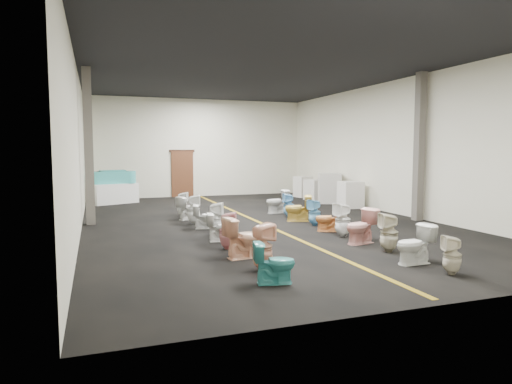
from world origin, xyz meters
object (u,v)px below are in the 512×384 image
(appliance_crate_d, at_px, (303,187))
(toilet_left_9, at_px, (182,204))
(appliance_crate_a, at_px, (350,195))
(toilet_right_2, at_px, (389,233))
(display_table, at_px, (113,193))
(toilet_right_6, at_px, (315,212))
(toilet_right_3, at_px, (361,226))
(toilet_right_1, at_px, (415,244))
(bathtub, at_px, (113,177))
(toilet_left_3, at_px, (228,231))
(appliance_crate_b, at_px, (329,188))
(toilet_left_4, at_px, (221,227))
(toilet_left_1, at_px, (262,247))
(toilet_left_8, at_px, (189,208))
(toilet_right_8, at_px, (289,205))
(toilet_right_4, at_px, (343,220))
(toilet_right_0, at_px, (452,255))
(toilet_left_5, at_px, (216,219))
(toilet_left_7, at_px, (193,209))
(toilet_left_6, at_px, (205,217))
(toilet_right_5, at_px, (328,219))
(appliance_crate_c, at_px, (316,190))
(toilet_left_0, at_px, (274,263))
(toilet_left_2, at_px, (244,237))
(toilet_right_9, at_px, (277,201))

(appliance_crate_d, xyz_separation_m, toilet_left_9, (-6.32, -4.13, -0.08))
(appliance_crate_a, xyz_separation_m, toilet_right_2, (-3.16, -6.77, -0.07))
(display_table, relative_size, toilet_right_6, 2.40)
(toilet_right_3, bearing_deg, toilet_right_1, -17.04)
(bathtub, height_order, toilet_left_3, bathtub)
(appliance_crate_b, height_order, toilet_left_4, appliance_crate_b)
(display_table, relative_size, toilet_left_3, 2.21)
(appliance_crate_d, bearing_deg, appliance_crate_b, -90.00)
(toilet_left_9, bearing_deg, toilet_right_2, -135.54)
(toilet_right_1, bearing_deg, toilet_left_1, -104.31)
(toilet_left_8, bearing_deg, toilet_right_8, -124.41)
(appliance_crate_b, distance_m, toilet_right_4, 7.32)
(bathtub, xyz_separation_m, toilet_right_0, (5.14, -13.08, -0.73))
(toilet_left_5, xyz_separation_m, toilet_right_2, (2.97, -3.18, 0.00))
(toilet_left_7, bearing_deg, toilet_right_2, -133.45)
(toilet_left_9, xyz_separation_m, toilet_right_3, (3.08, -5.82, 0.01))
(appliance_crate_a, relative_size, toilet_right_8, 1.28)
(toilet_left_9, bearing_deg, appliance_crate_a, -70.59)
(toilet_left_8, bearing_deg, toilet_right_4, -166.71)
(toilet_right_4, bearing_deg, appliance_crate_d, 152.75)
(toilet_right_0, bearing_deg, toilet_left_6, -132.62)
(toilet_right_0, bearing_deg, appliance_crate_a, -179.38)
(toilet_left_8, relative_size, toilet_right_5, 1.05)
(display_table, xyz_separation_m, appliance_crate_b, (8.33, -2.82, 0.20))
(appliance_crate_a, distance_m, toilet_right_1, 8.47)
(toilet_right_2, distance_m, toilet_right_8, 5.33)
(appliance_crate_d, height_order, toilet_right_0, appliance_crate_d)
(bathtub, xyz_separation_m, toilet_left_1, (2.13, -11.68, -0.64))
(appliance_crate_c, distance_m, toilet_right_4, 8.44)
(appliance_crate_b, height_order, toilet_left_0, appliance_crate_b)
(appliance_crate_b, bearing_deg, toilet_right_1, -109.38)
(appliance_crate_a, distance_m, toilet_left_0, 10.25)
(appliance_crate_c, relative_size, toilet_left_4, 1.30)
(appliance_crate_c, bearing_deg, toilet_left_5, -133.52)
(bathtub, bearing_deg, toilet_left_2, -88.51)
(toilet_left_2, distance_m, toilet_left_5, 2.66)
(toilet_left_1, relative_size, toilet_left_7, 0.99)
(toilet_left_7, relative_size, toilet_left_9, 1.10)
(toilet_left_9, height_order, toilet_right_6, toilet_left_9)
(appliance_crate_c, height_order, toilet_right_9, appliance_crate_c)
(toilet_right_9, bearing_deg, bathtub, -133.24)
(toilet_right_2, xyz_separation_m, toilet_right_6, (0.06, 3.58, -0.04))
(toilet_left_6, xyz_separation_m, toilet_right_8, (3.03, 1.20, 0.05))
(appliance_crate_c, bearing_deg, toilet_left_4, -130.34)
(appliance_crate_d, xyz_separation_m, toilet_left_2, (-6.21, -10.38, -0.06))
(appliance_crate_b, bearing_deg, bathtub, 161.30)
(appliance_crate_a, relative_size, toilet_left_4, 1.46)
(appliance_crate_b, distance_m, appliance_crate_c, 1.23)
(toilet_left_6, distance_m, toilet_left_9, 2.64)
(toilet_left_3, height_order, toilet_right_6, toilet_left_3)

